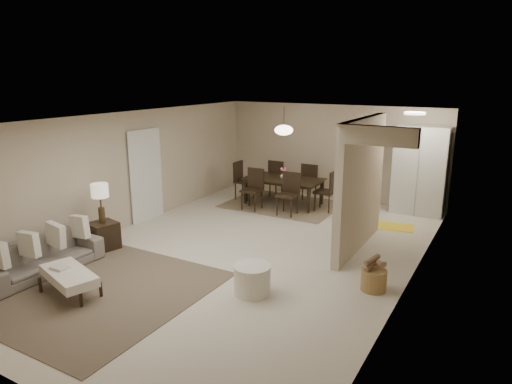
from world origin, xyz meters
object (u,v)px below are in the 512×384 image
Objects in this scene: pantry_cabinet at (420,171)px; round_pouf at (252,280)px; sofa at (41,257)px; wicker_basket at (374,280)px; dining_table at (283,192)px; side_table at (104,236)px; ottoman_bench at (69,276)px.

round_pouf is at bearing -103.66° from pantry_cabinet.
wicker_basket is (5.03, 2.15, -0.12)m from sofa.
sofa is at bearing -125.70° from pantry_cabinet.
pantry_cabinet reaches higher than sofa.
dining_table reaches higher than wicker_basket.
sofa is 5.99m from dining_table.
dining_table is at bearing 70.14° from side_table.
pantry_cabinet is 1.76× the size of ottoman_bench.
pantry_cabinet is at bearing 92.88° from wicker_basket.
side_table is 0.27× the size of dining_table.
wicker_basket is 0.20× the size of dining_table.
sofa reaches higher than ottoman_bench.
dining_table is at bearing -163.60° from pantry_cabinet.
sofa is 1.12m from ottoman_bench.
dining_table is (-3.14, -0.92, -0.71)m from pantry_cabinet.
wicker_basket is 4.94m from dining_table.
sofa is 3.46× the size of round_pouf.
round_pouf is at bearing -146.91° from wicker_basket.
wicker_basket is (1.58, 1.03, -0.06)m from round_pouf.
wicker_basket is (0.23, -4.53, -0.88)m from pantry_cabinet.
dining_table is (1.66, 5.75, 0.05)m from sofa.
dining_table is at bearing -14.59° from sofa.
round_pouf is at bearing -3.07° from side_table.
dining_table reaches higher than side_table.
pantry_cabinet is 5.33× the size of wicker_basket.
wicker_basket is at bearing 9.66° from side_table.
side_table is 3.40m from round_pouf.
sofa is at bearing -106.78° from dining_table.
round_pouf is 1.47× the size of wicker_basket.
pantry_cabinet is 1.08× the size of dining_table.
dining_table is at bearing 111.12° from round_pouf.
dining_table is (-3.37, 3.61, 0.18)m from wicker_basket.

